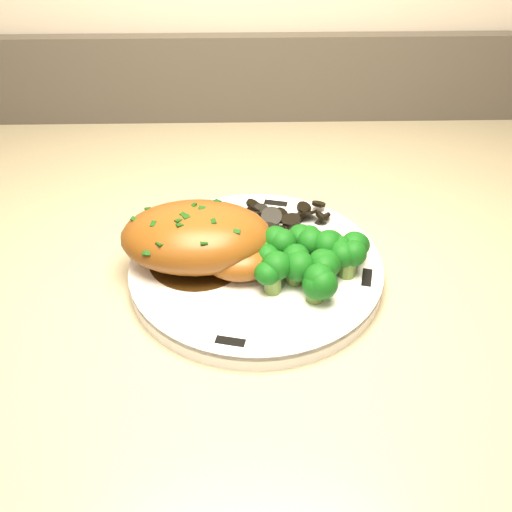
{
  "coord_description": "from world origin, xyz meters",
  "views": [
    {
      "loc": [
        0.64,
        1.15,
        1.32
      ],
      "look_at": [
        0.65,
        1.64,
        0.93
      ],
      "focal_mm": 45.0,
      "sensor_mm": 36.0,
      "label": 1
    }
  ],
  "objects_px": {
    "counter": "(48,500)",
    "chicken_breast": "(201,239)",
    "plate": "(256,270)",
    "broccoli_florets": "(309,257)"
  },
  "relations": [
    {
      "from": "counter",
      "to": "chicken_breast",
      "type": "distance_m",
      "value": 0.55
    },
    {
      "from": "counter",
      "to": "chicken_breast",
      "type": "relative_size",
      "value": 14.07
    },
    {
      "from": "counter",
      "to": "chicken_breast",
      "type": "height_order",
      "value": "counter"
    },
    {
      "from": "counter",
      "to": "plate",
      "type": "relative_size",
      "value": 8.43
    },
    {
      "from": "counter",
      "to": "plate",
      "type": "bearing_deg",
      "value": -5.78
    },
    {
      "from": "plate",
      "to": "chicken_breast",
      "type": "height_order",
      "value": "chicken_breast"
    },
    {
      "from": "broccoli_florets",
      "to": "plate",
      "type": "bearing_deg",
      "value": 160.28
    },
    {
      "from": "broccoli_florets",
      "to": "chicken_breast",
      "type": "bearing_deg",
      "value": 167.65
    },
    {
      "from": "plate",
      "to": "chicken_breast",
      "type": "relative_size",
      "value": 1.67
    },
    {
      "from": "chicken_breast",
      "to": "broccoli_florets",
      "type": "distance_m",
      "value": 0.1
    }
  ]
}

